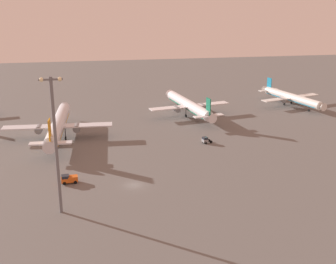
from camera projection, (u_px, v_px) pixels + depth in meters
ground_plane at (134, 185)px, 112.21m from camera, size 416.00×416.00×0.00m
airplane_near_gate at (58, 125)px, 146.22m from camera, size 35.48×45.59×11.70m
airplane_mid_apron at (189, 105)px, 172.89m from camera, size 32.28×41.23×10.64m
airplane_far_stand at (291, 97)px, 187.57m from camera, size 28.07×35.72×9.37m
baggage_tractor at (69, 179)px, 112.97m from camera, size 4.28×2.30×2.25m
pushback_tug at (205, 140)px, 142.46m from camera, size 3.40×2.45×2.05m
apron_light_central at (55, 139)px, 93.38m from camera, size 4.80×0.90×30.34m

